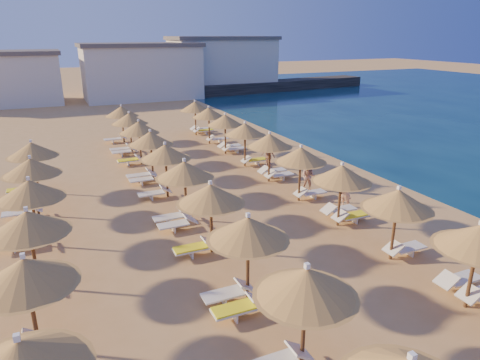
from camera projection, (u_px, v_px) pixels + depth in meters
name	position (u px, v px, depth m)	size (l,w,h in m)	color
ground	(272.00, 236.00, 18.80)	(220.00, 220.00, 0.00)	tan
jetty	(281.00, 85.00, 67.37)	(30.00, 4.00, 1.50)	black
hotel_blocks	(135.00, 70.00, 58.64)	(46.17, 11.17, 8.10)	silver
parasol_row_east	(301.00, 156.00, 21.97)	(2.72, 36.96, 3.06)	brown
parasol_row_west	(185.00, 171.00, 19.57)	(2.72, 36.96, 3.06)	brown
parasol_row_inland	(29.00, 205.00, 15.60)	(2.72, 19.84, 3.06)	brown
loungers	(220.00, 210.00, 20.61)	(15.82, 35.79, 0.66)	white
beachgoer_a	(346.00, 192.00, 21.54)	(0.63, 0.41, 1.73)	tan
beachgoer_c	(268.00, 156.00, 27.93)	(0.98, 0.41, 1.67)	tan
beachgoer_b	(308.00, 177.00, 23.82)	(0.83, 0.64, 1.70)	tan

